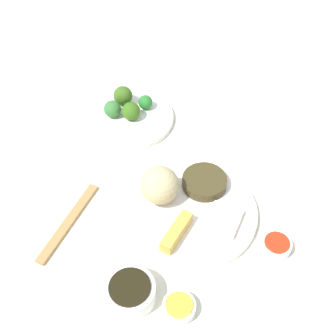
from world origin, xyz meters
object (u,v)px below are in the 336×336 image
sauce_ramekin_sweet_and_sour (276,246)px  chopsticks_pair (69,222)px  broccoli_plate (128,118)px  main_plate (191,211)px  sauce_ramekin_hot_mustard (179,308)px  soy_sauce_bowl (130,292)px

sauce_ramekin_sweet_and_sour → chopsticks_pair: size_ratio=0.28×
broccoli_plate → sauce_ramekin_sweet_and_sour: bearing=157.5°
main_plate → sauce_ramekin_sweet_and_sour: sauce_ramekin_sweet_and_sour is taller
main_plate → sauce_ramekin_hot_mustard: size_ratio=4.65×
broccoli_plate → sauce_ramekin_sweet_and_sour: 0.51m
main_plate → broccoli_plate: 0.34m
soy_sauce_bowl → chopsticks_pair: (0.20, -0.08, -0.02)m
soy_sauce_bowl → sauce_ramekin_sweet_and_sour: soy_sauce_bowl is taller
sauce_ramekin_hot_mustard → chopsticks_pair: sauce_ramekin_hot_mustard is taller
sauce_ramekin_sweet_and_sour → sauce_ramekin_hot_mustard: same height
soy_sauce_bowl → chopsticks_pair: bearing=-21.7°
sauce_ramekin_hot_mustard → main_plate: bearing=-69.6°
chopsticks_pair → broccoli_plate: bearing=-79.8°
soy_sauce_bowl → chopsticks_pair: 0.22m
sauce_ramekin_sweet_and_sour → chopsticks_pair: 0.43m
soy_sauce_bowl → sauce_ramekin_hot_mustard: bearing=-168.1°
broccoli_plate → sauce_ramekin_sweet_and_sour: sauce_ramekin_sweet_and_sour is taller
sauce_ramekin_sweet_and_sour → sauce_ramekin_hot_mustard: (0.11, 0.21, 0.00)m
main_plate → chopsticks_pair: main_plate is taller
main_plate → sauce_ramekin_sweet_and_sour: 0.19m
main_plate → soy_sauce_bowl: (0.01, 0.23, 0.01)m
main_plate → broccoli_plate: (0.28, -0.20, -0.00)m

